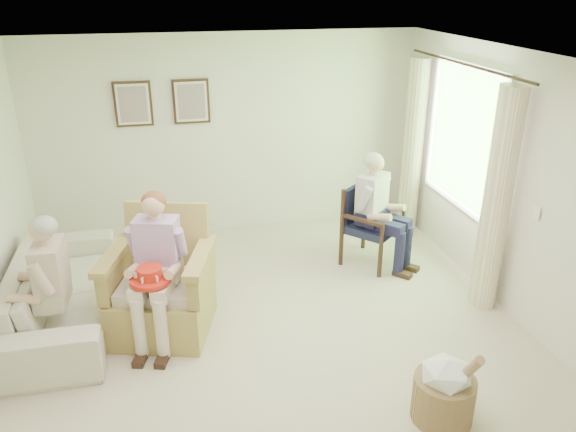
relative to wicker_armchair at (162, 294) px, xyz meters
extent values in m
plane|color=beige|center=(0.98, -0.52, -0.38)|extent=(5.50, 5.50, 0.00)
cube|color=silver|center=(0.98, 2.23, 0.92)|extent=(5.00, 0.04, 2.60)
cube|color=silver|center=(3.48, -0.52, 0.92)|extent=(0.04, 5.50, 2.60)
cube|color=white|center=(0.98, -0.52, 2.22)|extent=(5.00, 5.50, 0.02)
cube|color=#2D6B23|center=(3.45, 0.68, 1.17)|extent=(0.02, 1.40, 1.50)
cube|color=white|center=(3.44, 0.68, 1.95)|extent=(0.04, 1.52, 0.06)
cube|color=white|center=(3.44, 0.68, 0.39)|extent=(0.04, 1.52, 0.06)
cylinder|color=#382114|center=(3.35, 0.68, 1.97)|extent=(0.03, 2.50, 0.03)
cylinder|color=beige|center=(3.31, -0.30, 0.77)|extent=(0.34, 0.34, 2.30)
cylinder|color=beige|center=(3.31, 1.66, 0.77)|extent=(0.34, 0.34, 2.30)
cube|color=#382114|center=(-0.17, 2.20, 1.40)|extent=(0.45, 0.03, 0.55)
cube|color=silver|center=(-0.17, 2.18, 1.40)|extent=(0.39, 0.01, 0.49)
cube|color=tan|center=(-0.17, 2.17, 1.40)|extent=(0.33, 0.01, 0.43)
cube|color=#382114|center=(0.53, 2.20, 1.40)|extent=(0.45, 0.03, 0.55)
cube|color=silver|center=(0.53, 2.18, 1.40)|extent=(0.39, 0.01, 0.49)
cube|color=tan|center=(0.53, 2.17, 1.40)|extent=(0.33, 0.01, 0.43)
cube|color=tan|center=(0.00, -0.04, -0.15)|extent=(0.89, 0.86, 0.47)
cube|color=beige|center=(0.00, -0.07, 0.14)|extent=(0.69, 0.66, 0.11)
cube|color=tan|center=(0.00, 0.33, 0.46)|extent=(0.82, 0.25, 0.69)
cube|color=tan|center=(-0.41, -0.04, 0.26)|extent=(0.11, 0.80, 0.33)
cube|color=tan|center=(0.41, -0.04, 0.26)|extent=(0.11, 0.80, 0.33)
cylinder|color=black|center=(2.21, 0.59, -0.17)|extent=(0.05, 0.05, 0.41)
cylinder|color=black|center=(2.77, 0.59, -0.17)|extent=(0.05, 0.05, 0.41)
cylinder|color=black|center=(2.21, 1.11, -0.17)|extent=(0.05, 0.05, 0.41)
cylinder|color=black|center=(2.77, 1.11, -0.17)|extent=(0.05, 0.05, 0.41)
cube|color=#161932|center=(2.49, 0.85, 0.08)|extent=(0.54, 0.52, 0.09)
cube|color=#161932|center=(2.49, 1.10, 0.33)|extent=(0.50, 0.06, 0.46)
imported|color=beige|center=(-0.97, 0.37, -0.04)|extent=(2.28, 0.89, 0.67)
cube|color=beige|center=(0.00, -0.08, 0.31)|extent=(0.40, 0.26, 0.16)
cube|color=#C79AD9|center=(0.00, -0.06, 0.59)|extent=(0.39, 0.24, 0.46)
sphere|color=#DDAD8E|center=(0.00, -0.07, 0.96)|extent=(0.21, 0.21, 0.21)
ellipsoid|color=brown|center=(0.00, -0.04, 0.98)|extent=(0.22, 0.22, 0.18)
cube|color=beige|center=(-0.10, -0.30, 0.26)|extent=(0.14, 0.44, 0.13)
cube|color=beige|center=(0.10, -0.30, 0.26)|extent=(0.14, 0.44, 0.13)
cylinder|color=beige|center=(-0.10, -0.50, -0.05)|extent=(0.12, 0.12, 0.59)
cylinder|color=beige|center=(0.10, -0.50, -0.05)|extent=(0.12, 0.12, 0.59)
cube|color=#1C1B3D|center=(2.49, 0.85, 0.23)|extent=(0.40, 0.26, 0.16)
cube|color=silver|center=(2.49, 0.87, 0.51)|extent=(0.39, 0.24, 0.46)
sphere|color=#DDAD8E|center=(2.49, 0.86, 0.88)|extent=(0.21, 0.21, 0.21)
ellipsoid|color=#B7B2AD|center=(2.49, 0.89, 0.91)|extent=(0.22, 0.22, 0.18)
cube|color=#1C1B3D|center=(2.39, 0.63, 0.18)|extent=(0.14, 0.44, 0.13)
cube|color=#1C1B3D|center=(2.59, 0.63, 0.18)|extent=(0.14, 0.44, 0.13)
cylinder|color=#1C1B3D|center=(2.39, 0.43, -0.09)|extent=(0.12, 0.12, 0.51)
cylinder|color=#1C1B3D|center=(2.59, 0.43, -0.09)|extent=(0.12, 0.12, 0.51)
cube|color=#C2B49C|center=(-0.97, -0.10, 0.19)|extent=(0.42, 0.26, 0.16)
cube|color=#C9AC9B|center=(-0.97, -0.08, 0.47)|extent=(0.41, 0.24, 0.46)
sphere|color=#DDAD8E|center=(-0.97, -0.09, 0.84)|extent=(0.21, 0.21, 0.21)
ellipsoid|color=#B7B2AD|center=(-0.97, -0.07, 0.87)|extent=(0.22, 0.22, 0.18)
cube|color=#C2B49C|center=(-1.07, -0.32, 0.14)|extent=(0.14, 0.44, 0.13)
cube|color=#C2B49C|center=(-0.87, -0.32, 0.14)|extent=(0.14, 0.44, 0.13)
cylinder|color=#C2B49C|center=(-1.07, -0.52, -0.11)|extent=(0.12, 0.12, 0.47)
cylinder|color=#C2B49C|center=(-0.87, -0.52, -0.11)|extent=(0.12, 0.12, 0.47)
cylinder|color=red|center=(-0.07, -0.34, 0.36)|extent=(0.37, 0.37, 0.04)
cylinder|color=red|center=(-0.07, -0.34, 0.42)|extent=(0.22, 0.22, 0.12)
cube|color=white|center=(0.04, -0.34, 0.42)|extent=(0.04, 0.01, 0.05)
cube|color=white|center=(-0.02, -0.24, 0.42)|extent=(0.03, 0.04, 0.05)
cube|color=white|center=(-0.13, -0.24, 0.42)|extent=(0.03, 0.04, 0.05)
cube|color=white|center=(-0.19, -0.34, 0.42)|extent=(0.04, 0.01, 0.05)
cube|color=white|center=(-0.13, -0.44, 0.42)|extent=(0.03, 0.04, 0.05)
cube|color=white|center=(-0.02, -0.44, 0.42)|extent=(0.03, 0.04, 0.05)
cylinder|color=tan|center=(2.10, -1.76, -0.19)|extent=(0.56, 0.56, 0.37)
ellipsoid|color=white|center=(2.10, -1.76, 0.05)|extent=(0.43, 0.43, 0.26)
cylinder|color=#A57F56|center=(2.20, -1.81, 0.05)|extent=(0.19, 0.34, 0.56)
camera|label=1|loc=(0.14, -4.85, 2.84)|focal=35.00mm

